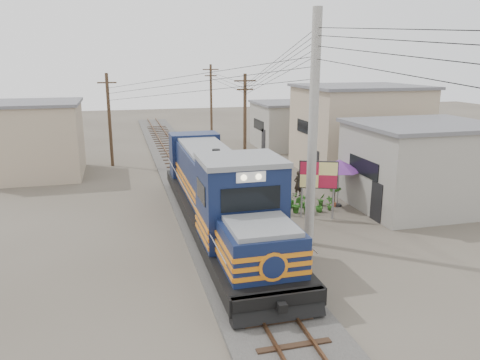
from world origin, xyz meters
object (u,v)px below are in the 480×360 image
object	(u,v)px
locomotive	(219,194)
market_umbrella	(339,165)
vendor	(298,184)
billboard	(318,177)

from	to	relation	value
locomotive	market_umbrella	bearing A→B (deg)	17.04
vendor	locomotive	bearing A→B (deg)	21.12
billboard	vendor	world-z (taller)	billboard
vendor	billboard	bearing A→B (deg)	65.65
billboard	vendor	bearing A→B (deg)	105.46
locomotive	vendor	world-z (taller)	locomotive
market_umbrella	locomotive	bearing A→B (deg)	-162.96
market_umbrella	vendor	distance (m)	3.16
billboard	vendor	xyz separation A→B (m)	(0.50, 3.96, -1.43)
billboard	market_umbrella	bearing A→B (deg)	62.35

